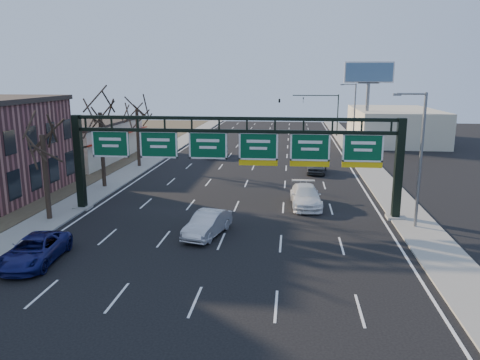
# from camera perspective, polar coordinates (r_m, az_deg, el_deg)

# --- Properties ---
(ground) EXTENTS (160.00, 160.00, 0.00)m
(ground) POSITION_cam_1_polar(r_m,az_deg,el_deg) (27.40, -2.92, -8.88)
(ground) COLOR black
(ground) RESTS_ON ground
(sidewalk_left) EXTENTS (3.00, 120.00, 0.12)m
(sidewalk_left) POSITION_cam_1_polar(r_m,az_deg,el_deg) (49.26, -13.98, 0.55)
(sidewalk_left) COLOR gray
(sidewalk_left) RESTS_ON ground
(sidewalk_right) EXTENTS (3.00, 120.00, 0.12)m
(sidewalk_right) POSITION_cam_1_polar(r_m,az_deg,el_deg) (47.04, 16.73, -0.17)
(sidewalk_right) COLOR gray
(sidewalk_right) RESTS_ON ground
(dirt_strip_left) EXTENTS (21.00, 120.00, 0.06)m
(dirt_strip_left) POSITION_cam_1_polar(r_m,az_deg,el_deg) (54.68, -26.07, 0.77)
(dirt_strip_left) COLOR #473D2B
(dirt_strip_left) RESTS_ON ground
(lane_markings) EXTENTS (21.60, 120.00, 0.01)m
(lane_markings) POSITION_cam_1_polar(r_m,az_deg,el_deg) (46.45, 1.01, 0.14)
(lane_markings) COLOR white
(lane_markings) RESTS_ON ground
(sign_gantry) EXTENTS (24.60, 1.20, 7.20)m
(sign_gantry) POSITION_cam_1_polar(r_m,az_deg,el_deg) (33.83, -0.58, 3.42)
(sign_gantry) COLOR black
(sign_gantry) RESTS_ON ground
(cream_strip) EXTENTS (10.90, 18.40, 4.70)m
(cream_strip) POSITION_cam_1_polar(r_m,az_deg,el_deg) (60.41, -18.94, 4.63)
(cream_strip) COLOR beige
(cream_strip) RESTS_ON ground
(building_right_distant) EXTENTS (12.00, 20.00, 5.00)m
(building_right_distant) POSITION_cam_1_polar(r_m,az_deg,el_deg) (77.18, 18.23, 6.38)
(building_right_distant) COLOR beige
(building_right_distant) RESTS_ON ground
(tree_gantry) EXTENTS (3.60, 3.60, 8.48)m
(tree_gantry) POSITION_cam_1_polar(r_m,az_deg,el_deg) (34.73, -23.14, 6.79)
(tree_gantry) COLOR black
(tree_gantry) RESTS_ON sidewalk_left
(tree_mid) EXTENTS (3.60, 3.60, 9.24)m
(tree_mid) POSITION_cam_1_polar(r_m,az_deg,el_deg) (43.65, -16.80, 9.22)
(tree_mid) COLOR black
(tree_mid) RESTS_ON sidewalk_left
(tree_far) EXTENTS (3.60, 3.60, 8.86)m
(tree_far) POSITION_cam_1_polar(r_m,az_deg,el_deg) (53.01, -12.54, 9.56)
(tree_far) COLOR black
(tree_far) RESTS_ON sidewalk_left
(streetlight_near) EXTENTS (2.15, 0.22, 9.00)m
(streetlight_near) POSITION_cam_1_polar(r_m,az_deg,el_deg) (32.62, 21.00, 3.04)
(streetlight_near) COLOR slate
(streetlight_near) RESTS_ON sidewalk_right
(streetlight_far) EXTENTS (2.15, 0.22, 9.00)m
(streetlight_far) POSITION_cam_1_polar(r_m,az_deg,el_deg) (65.87, 13.66, 7.94)
(streetlight_far) COLOR slate
(streetlight_far) RESTS_ON sidewalk_right
(billboard_right) EXTENTS (7.00, 0.50, 12.00)m
(billboard_right) POSITION_cam_1_polar(r_m,az_deg,el_deg) (70.98, 15.40, 11.38)
(billboard_right) COLOR slate
(billboard_right) RESTS_ON ground
(traffic_signal_mast) EXTENTS (10.16, 0.54, 7.00)m
(traffic_signal_mast) POSITION_cam_1_polar(r_m,az_deg,el_deg) (80.30, 7.48, 9.26)
(traffic_signal_mast) COLOR black
(traffic_signal_mast) RESTS_ON ground
(car_blue_suv) EXTENTS (2.83, 5.44, 1.46)m
(car_blue_suv) POSITION_cam_1_polar(r_m,az_deg,el_deg) (28.10, -23.72, -7.83)
(car_blue_suv) COLOR navy
(car_blue_suv) RESTS_ON ground
(car_silver_sedan) EXTENTS (2.72, 4.93, 1.54)m
(car_silver_sedan) POSITION_cam_1_polar(r_m,az_deg,el_deg) (30.06, -3.99, -5.36)
(car_silver_sedan) COLOR #B4B4B9
(car_silver_sedan) RESTS_ON ground
(car_white_wagon) EXTENTS (2.57, 5.65, 1.60)m
(car_white_wagon) POSITION_cam_1_polar(r_m,az_deg,el_deg) (36.99, 8.01, -1.97)
(car_white_wagon) COLOR white
(car_white_wagon) RESTS_ON ground
(car_grey_far) EXTENTS (2.40, 4.87, 1.60)m
(car_grey_far) POSITION_cam_1_polar(r_m,az_deg,el_deg) (49.97, 9.37, 1.79)
(car_grey_far) COLOR #3A3C3F
(car_grey_far) RESTS_ON ground
(car_silver_distant) EXTENTS (2.38, 4.85, 1.53)m
(car_silver_distant) POSITION_cam_1_polar(r_m,az_deg,el_deg) (59.17, -2.85, 3.58)
(car_silver_distant) COLOR #9D9DA1
(car_silver_distant) RESTS_ON ground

